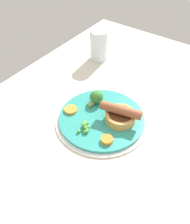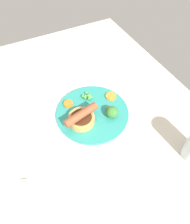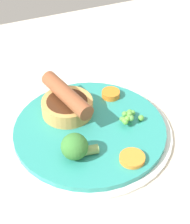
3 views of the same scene
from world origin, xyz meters
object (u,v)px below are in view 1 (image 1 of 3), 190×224
object	(u,v)px
drinking_glass	(99,45)
dinner_plate	(102,119)
pea_pile	(85,126)
broccoli_floret_near	(96,97)
sausage_pudding	(120,115)
carrot_slice_2	(107,140)
carrot_slice_0	(71,110)

from	to	relation	value
drinking_glass	dinner_plate	bearing A→B (deg)	36.48
pea_pile	broccoli_floret_near	size ratio (longest dim) A/B	0.74
sausage_pudding	drinking_glass	distance (cm)	34.25
carrot_slice_2	drinking_glass	xyz separation A→B (cm)	(-32.58, -25.33, 3.68)
pea_pile	drinking_glass	size ratio (longest dim) A/B	0.37
dinner_plate	carrot_slice_0	distance (cm)	9.37
broccoli_floret_near	drinking_glass	world-z (taller)	drinking_glass
carrot_slice_2	pea_pile	bearing A→B (deg)	-90.87
sausage_pudding	pea_pile	size ratio (longest dim) A/B	2.86
broccoli_floret_near	carrot_slice_0	world-z (taller)	broccoli_floret_near
carrot_slice_2	drinking_glass	size ratio (longest dim) A/B	0.28
dinner_plate	pea_pile	distance (cm)	6.67
sausage_pudding	drinking_glass	world-z (taller)	drinking_glass
carrot_slice_0	drinking_glass	size ratio (longest dim) A/B	0.33
carrot_slice_2	drinking_glass	bearing A→B (deg)	-142.14
dinner_plate	pea_pile	world-z (taller)	pea_pile
carrot_slice_0	broccoli_floret_near	bearing A→B (deg)	151.65
sausage_pudding	pea_pile	distance (cm)	10.28
pea_pile	broccoli_floret_near	bearing A→B (deg)	-160.50
sausage_pudding	carrot_slice_0	xyz separation A→B (cm)	(5.02, -13.59, -1.65)
dinner_plate	carrot_slice_0	xyz separation A→B (cm)	(3.00, -8.79, 1.19)
sausage_pudding	pea_pile	world-z (taller)	sausage_pudding
broccoli_floret_near	carrot_slice_2	distance (cm)	15.24
pea_pile	broccoli_floret_near	distance (cm)	11.15
pea_pile	drinking_glass	bearing A→B (deg)	-150.78
broccoli_floret_near	pea_pile	bearing A→B (deg)	-151.60
carrot_slice_0	carrot_slice_2	world-z (taller)	carrot_slice_2
dinner_plate	drinking_glass	size ratio (longest dim) A/B	2.35
dinner_plate	carrot_slice_0	size ratio (longest dim) A/B	7.02
sausage_pudding	carrot_slice_0	world-z (taller)	sausage_pudding
broccoli_floret_near	drinking_glass	size ratio (longest dim) A/B	0.50
pea_pile	carrot_slice_2	bearing A→B (deg)	89.13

